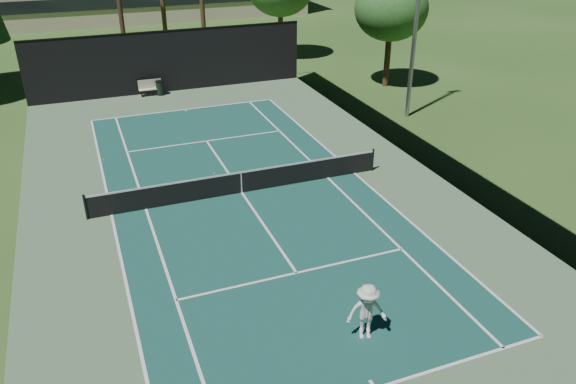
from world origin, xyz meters
The scene contains 14 objects.
ground centered at (0.00, 0.00, 0.00)m, with size 160.00×160.00×0.00m, color #30541F.
apron_slab centered at (0.00, 0.00, 0.01)m, with size 18.00×32.00×0.01m, color #537350.
court_surface centered at (0.00, 0.00, 0.01)m, with size 10.97×23.77×0.01m, color #174A43.
court_lines centered at (0.00, 0.00, 0.02)m, with size 11.07×23.87×0.01m.
tennis_net centered at (0.00, 0.00, 0.56)m, with size 12.90×0.10×1.10m.
fence centered at (0.00, 0.06, 2.01)m, with size 18.04×32.05×4.03m.
player centered at (0.69, -10.03, 0.90)m, with size 1.16×0.67×1.80m, color white.
tennis_ball_b centered at (-0.63, 2.32, 0.03)m, with size 0.07×0.07×0.07m, color #C3DC32.
tennis_ball_c centered at (1.52, 2.03, 0.03)m, with size 0.07×0.07×0.07m, color #C1D530.
tennis_ball_d centered at (-5.30, 5.86, 0.03)m, with size 0.06×0.06×0.06m, color #C8DC32.
park_bench centered at (-1.48, 15.60, 0.55)m, with size 1.50×0.45×1.02m.
trash_bin centered at (-0.88, 15.42, 0.48)m, with size 0.56×0.56×0.95m.
decid_tree_b centered at (14.00, 12.00, 5.08)m, with size 4.80×4.80×7.14m.
light_pole centered at (12.00, 6.00, 6.46)m, with size 0.90×0.25×12.22m.
Camera 1 is at (-5.92, -20.95, 11.19)m, focal length 35.00 mm.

